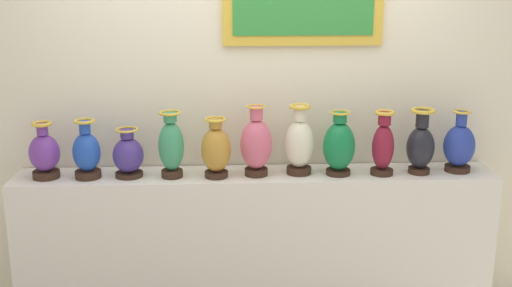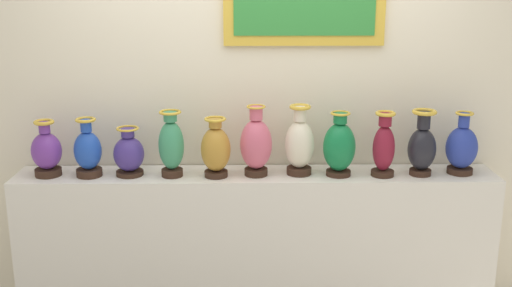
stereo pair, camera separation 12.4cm
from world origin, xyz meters
TOP-DOWN VIEW (x-y plane):
  - display_shelf at (0.00, 0.00)m, footprint 2.85×0.35m
  - back_wall at (0.00, 0.23)m, footprint 4.24×0.14m
  - vase_violet at (-1.22, -0.02)m, footprint 0.17×0.17m
  - vase_sapphire at (-0.98, -0.03)m, footprint 0.16×0.16m
  - vase_indigo at (-0.74, -0.02)m, footprint 0.18×0.18m
  - vase_jade at (-0.49, -0.04)m, footprint 0.15×0.15m
  - vase_ochre at (-0.23, -0.05)m, footprint 0.17×0.17m
  - vase_rose at (-0.00, -0.03)m, footprint 0.19×0.19m
  - vase_ivory at (0.25, -0.01)m, footprint 0.17×0.17m
  - vase_emerald at (0.48, -0.04)m, footprint 0.19×0.19m
  - vase_burgundy at (0.74, -0.05)m, footprint 0.13×0.13m
  - vase_onyx at (0.97, -0.04)m, footprint 0.16×0.16m
  - vase_cobalt at (1.21, -0.01)m, footprint 0.18×0.18m

SIDE VIEW (x-z plane):
  - display_shelf at x=0.00m, z-range 0.00..1.01m
  - vase_indigo at x=-0.74m, z-range 0.99..1.28m
  - vase_violet at x=-1.22m, z-range 0.98..1.32m
  - vase_sapphire at x=-0.98m, z-range 0.98..1.33m
  - vase_cobalt at x=1.21m, z-range 0.98..1.35m
  - vase_ochre at x=-0.23m, z-range 0.99..1.35m
  - vase_emerald at x=0.48m, z-range 0.99..1.37m
  - vase_onyx at x=0.97m, z-range 0.98..1.37m
  - vase_burgundy at x=0.74m, z-range 0.99..1.37m
  - vase_ivory at x=0.25m, z-range 0.98..1.40m
  - vase_jade at x=-0.49m, z-range 1.00..1.39m
  - vase_rose at x=0.00m, z-range 0.98..1.40m
  - back_wall at x=0.00m, z-range 0.01..3.10m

